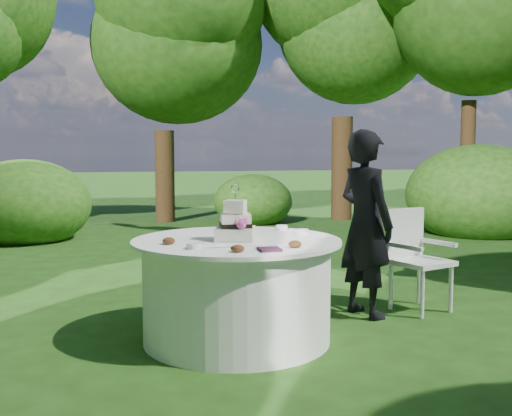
# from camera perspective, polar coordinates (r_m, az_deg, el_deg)

# --- Properties ---
(ground) EXTENTS (80.00, 80.00, 0.00)m
(ground) POSITION_cam_1_polar(r_m,az_deg,el_deg) (4.64, -1.83, -12.42)
(ground) COLOR #1F3A0F
(ground) RESTS_ON ground
(napkins) EXTENTS (0.14, 0.14, 0.02)m
(napkins) POSITION_cam_1_polar(r_m,az_deg,el_deg) (3.95, 1.28, -3.95)
(napkins) COLOR #441D35
(napkins) RESTS_ON table
(feather_plume) EXTENTS (0.48, 0.07, 0.01)m
(feather_plume) POSITION_cam_1_polar(r_m,az_deg,el_deg) (4.10, -3.59, -3.66)
(feather_plume) COLOR white
(feather_plume) RESTS_ON table
(guest) EXTENTS (0.54, 0.68, 1.61)m
(guest) POSITION_cam_1_polar(r_m,az_deg,el_deg) (5.23, 10.39, -1.47)
(guest) COLOR black
(guest) RESTS_ON ground
(table) EXTENTS (1.56, 1.56, 0.77)m
(table) POSITION_cam_1_polar(r_m,az_deg,el_deg) (4.54, -1.85, -7.75)
(table) COLOR white
(table) RESTS_ON ground
(cake) EXTENTS (0.35, 0.35, 0.42)m
(cake) POSITION_cam_1_polar(r_m,az_deg,el_deg) (4.40, -1.97, -1.62)
(cake) COLOR beige
(cake) RESTS_ON table
(chair) EXTENTS (0.57, 0.57, 0.91)m
(chair) POSITION_cam_1_polar(r_m,az_deg,el_deg) (5.59, 14.83, -4.07)
(chair) COLOR white
(chair) RESTS_ON ground
(votives) EXTENTS (1.04, 0.90, 0.04)m
(votives) POSITION_cam_1_polar(r_m,az_deg,el_deg) (4.58, 0.70, -2.53)
(votives) COLOR white
(votives) RESTS_ON table
(petal_cups) EXTENTS (0.90, 0.55, 0.05)m
(petal_cups) POSITION_cam_1_polar(r_m,az_deg,el_deg) (4.06, -2.21, -3.48)
(petal_cups) COLOR #562D16
(petal_cups) RESTS_ON table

